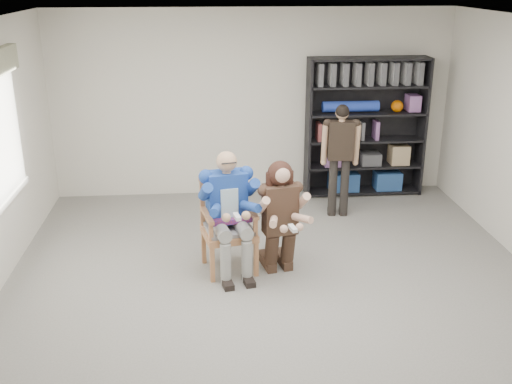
{
  "coord_description": "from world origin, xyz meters",
  "views": [
    {
      "loc": [
        -0.72,
        -5.38,
        3.25
      ],
      "look_at": [
        -0.2,
        0.6,
        1.05
      ],
      "focal_mm": 42.0,
      "sensor_mm": 36.0,
      "label": 1
    }
  ],
  "objects_px": {
    "kneeling_woman": "(281,220)",
    "bookshelf": "(366,128)",
    "standing_man": "(340,161)",
    "armchair": "(229,226)",
    "seated_man": "(229,212)"
  },
  "relations": [
    {
      "from": "kneeling_woman",
      "to": "seated_man",
      "type": "bearing_deg",
      "value": 157.23
    },
    {
      "from": "seated_man",
      "to": "armchair",
      "type": "bearing_deg",
      "value": 0.0
    },
    {
      "from": "bookshelf",
      "to": "standing_man",
      "type": "distance_m",
      "value": 1.07
    },
    {
      "from": "seated_man",
      "to": "kneeling_woman",
      "type": "relative_size",
      "value": 1.09
    },
    {
      "from": "standing_man",
      "to": "armchair",
      "type": "bearing_deg",
      "value": -130.27
    },
    {
      "from": "armchair",
      "to": "kneeling_woman",
      "type": "bearing_deg",
      "value": -22.77
    },
    {
      "from": "kneeling_woman",
      "to": "standing_man",
      "type": "height_order",
      "value": "standing_man"
    },
    {
      "from": "seated_man",
      "to": "bookshelf",
      "type": "xyz_separation_m",
      "value": [
        2.19,
        2.41,
        0.34
      ]
    },
    {
      "from": "standing_man",
      "to": "bookshelf",
      "type": "bearing_deg",
      "value": 62.68
    },
    {
      "from": "kneeling_woman",
      "to": "bookshelf",
      "type": "xyz_separation_m",
      "value": [
        1.61,
        2.53,
        0.4
      ]
    },
    {
      "from": "armchair",
      "to": "bookshelf",
      "type": "xyz_separation_m",
      "value": [
        2.19,
        2.41,
        0.5
      ]
    },
    {
      "from": "kneeling_woman",
      "to": "standing_man",
      "type": "distance_m",
      "value": 1.95
    },
    {
      "from": "seated_man",
      "to": "bookshelf",
      "type": "bearing_deg",
      "value": 36.65
    },
    {
      "from": "kneeling_woman",
      "to": "armchair",
      "type": "bearing_deg",
      "value": 157.23
    },
    {
      "from": "bookshelf",
      "to": "standing_man",
      "type": "xyz_separation_m",
      "value": [
        -0.58,
        -0.87,
        -0.25
      ]
    }
  ]
}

